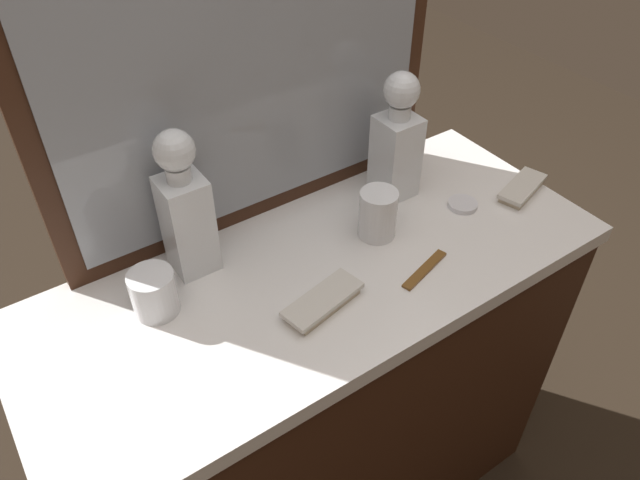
{
  "coord_description": "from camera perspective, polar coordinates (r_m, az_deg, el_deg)",
  "views": [
    {
      "loc": [
        -0.5,
        -0.73,
        1.78
      ],
      "look_at": [
        0.0,
        0.0,
        1.01
      ],
      "focal_mm": 34.01,
      "sensor_mm": 36.0,
      "label": 1
    }
  ],
  "objects": [
    {
      "name": "dresser",
      "position": [
        1.59,
        0.0,
        -14.99
      ],
      "size": [
        1.22,
        0.51,
        0.93
      ],
      "color": "#381E11",
      "rests_on": "ground_plane"
    },
    {
      "name": "silver_brush_front",
      "position": [
        1.15,
        0.27,
        -5.82
      ],
      "size": [
        0.18,
        0.1,
        0.02
      ],
      "color": "#B7A88C",
      "rests_on": "dresser"
    },
    {
      "name": "crystal_decanter_right",
      "position": [
        1.38,
        7.18,
        8.61
      ],
      "size": [
        0.09,
        0.09,
        0.3
      ],
      "color": "white",
      "rests_on": "dresser"
    },
    {
      "name": "crystal_tumbler_front",
      "position": [
        1.29,
        5.45,
        2.31
      ],
      "size": [
        0.08,
        0.08,
        0.11
      ],
      "color": "white",
      "rests_on": "dresser"
    },
    {
      "name": "dresser_mirror",
      "position": [
        1.2,
        -6.65,
        16.26
      ],
      "size": [
        0.87,
        0.03,
        0.71
      ],
      "color": "#381E11",
      "rests_on": "dresser"
    },
    {
      "name": "crystal_tumbler_far_right",
      "position": [
        1.17,
        -15.33,
        -4.95
      ],
      "size": [
        0.09,
        0.09,
        0.09
      ],
      "color": "white",
      "rests_on": "dresser"
    },
    {
      "name": "silver_brush_center",
      "position": [
        1.5,
        18.47,
        4.63
      ],
      "size": [
        0.16,
        0.1,
        0.02
      ],
      "color": "#B7A88C",
      "rests_on": "dresser"
    },
    {
      "name": "crystal_decanter_left",
      "position": [
        1.19,
        -12.47,
        2.22
      ],
      "size": [
        0.09,
        0.09,
        0.31
      ],
      "color": "white",
      "rests_on": "dresser"
    },
    {
      "name": "porcelain_dish",
      "position": [
        1.42,
        13.27,
        3.28
      ],
      "size": [
        0.07,
        0.07,
        0.01
      ],
      "color": "silver",
      "rests_on": "dresser"
    },
    {
      "name": "tortoiseshell_comb",
      "position": [
        1.24,
        9.82,
        -2.76
      ],
      "size": [
        0.14,
        0.06,
        0.01
      ],
      "color": "brown",
      "rests_on": "dresser"
    }
  ]
}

